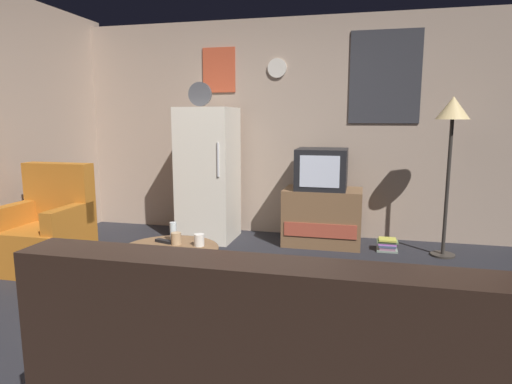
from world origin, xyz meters
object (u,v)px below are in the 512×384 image
Objects in this scene: mug_ceramic_white at (199,240)px; tv_stand at (322,217)px; armchair at (48,232)px; book_stack at (387,245)px; fridge at (208,174)px; wine_glass at (173,232)px; remote_control at (164,241)px; standing_lamp at (452,121)px; mug_ceramic_tan at (176,238)px; crt_tv at (322,169)px; coffee_table at (171,277)px.

tv_stand is at bearing 67.39° from mug_ceramic_white.
armchair is 3.37m from book_stack.
wine_glass is at bearing -79.65° from fridge.
remote_control is 0.16× the size of armchair.
standing_lamp is at bearing 39.82° from mug_ceramic_white.
armchair reaches higher than book_stack.
tv_stand is at bearing 62.60° from mug_ceramic_tan.
mug_ceramic_tan is (0.36, -1.73, -0.27)m from fridge.
remote_control is at bearing -144.32° from standing_lamp.
mug_ceramic_white is 1.73m from armchair.
book_stack is at bearing 46.16° from mug_ceramic_tan.
mug_ceramic_white is at bearing 13.63° from remote_control.
book_stack is (0.69, -0.11, -0.24)m from tv_stand.
crt_tv is at bearing 60.73° from wine_glass.
fridge is 11.80× the size of wine_glass.
crt_tv is 3.60× the size of wine_glass.
standing_lamp reaches higher than tv_stand.
mug_ceramic_tan is (-2.17, -1.66, -0.87)m from standing_lamp.
remote_control is at bearing -119.85° from crt_tv.
mug_ceramic_white is 0.30m from remote_control.
fridge is at bearing 101.68° from mug_ceramic_tan.
coffee_table is (-2.18, -1.76, -1.14)m from standing_lamp.
remote_control is 0.70× the size of book_stack.
fridge reaches higher than coffee_table.
coffee_table is 1.57m from armchair.
crt_tv is 2.53× the size of book_stack.
fridge is 19.67× the size of mug_ceramic_white.
mug_ceramic_white is 0.18m from mug_ceramic_tan.
coffee_table is 0.75× the size of armchair.
book_stack is at bearing -8.71° from crt_tv.
mug_ceramic_tan is at bearing -142.65° from standing_lamp.
fridge is at bearing 107.40° from mug_ceramic_white.
remote_control is at bearing 169.59° from mug_ceramic_tan.
wine_glass is 1.48m from armchair.
mug_ceramic_tan reaches higher than remote_control.
crt_tv is 2.06m from mug_ceramic_tan.
tv_stand is at bearing 173.06° from standing_lamp.
armchair is at bearing 163.69° from mug_ceramic_tan.
fridge is 1.37m from tv_stand.
standing_lamp is at bearing -6.94° from tv_stand.
coffee_table is at bearing -33.07° from remote_control.
wine_glass is at bearing 163.02° from mug_ceramic_white.
standing_lamp is 10.60× the size of wine_glass.
wine_glass is at bearing -136.06° from book_stack.
remote_control is (-0.05, -0.05, -0.06)m from wine_glass.
standing_lamp is 2.87m from mug_ceramic_tan.
standing_lamp is 1.66× the size of armchair.
crt_tv reaches higher than remote_control.
remote_control is (-1.03, -1.79, -0.39)m from crt_tv.
mug_ceramic_white is (0.19, 0.10, 0.27)m from coffee_table.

